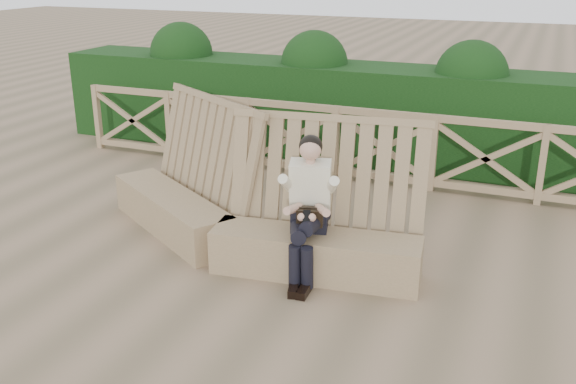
% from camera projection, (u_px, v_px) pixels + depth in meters
% --- Properties ---
extents(ground, '(60.00, 60.00, 0.00)m').
position_uv_depth(ground, '(291.00, 293.00, 6.35)').
color(ground, brown).
rests_on(ground, ground).
extents(bench, '(4.14, 1.81, 1.60)m').
position_uv_depth(bench, '(243.00, 216.00, 7.18)').
color(bench, olive).
rests_on(bench, ground).
extents(woman, '(0.52, 0.93, 1.47)m').
position_uv_depth(woman, '(308.00, 203.00, 6.49)').
color(woman, black).
rests_on(woman, ground).
extents(guardrail, '(10.10, 0.09, 1.10)m').
position_uv_depth(guardrail, '(383.00, 148.00, 9.20)').
color(guardrail, '#917454').
rests_on(guardrail, ground).
extents(hedge, '(12.00, 1.20, 1.50)m').
position_uv_depth(hedge, '(402.00, 116.00, 10.18)').
color(hedge, black).
rests_on(hedge, ground).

